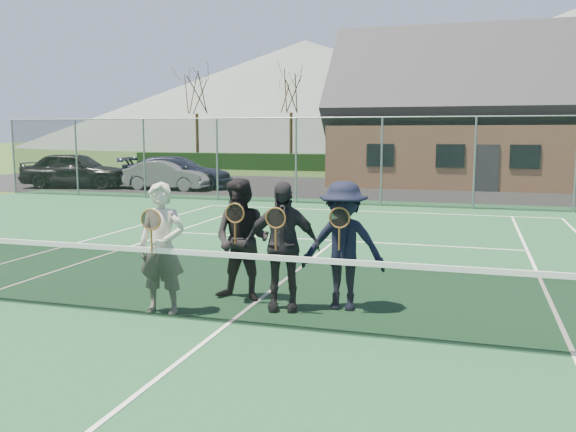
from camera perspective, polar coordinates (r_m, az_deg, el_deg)
name	(u,v)px	position (r m, az deg, el deg)	size (l,w,h in m)	color
ground	(402,190)	(27.35, 10.63, 2.45)	(220.00, 220.00, 0.00)	#2C4C1B
court_surface	(229,325)	(8.06, -5.57, -10.07)	(30.00, 30.00, 0.02)	#1C4C2B
tarmac_carpark	(314,187)	(28.07, 2.48, 2.72)	(40.00, 12.00, 0.01)	black
hedge_row	(424,164)	(39.24, 12.60, 4.78)	(40.00, 1.20, 1.10)	black
hill_west	(305,94)	(106.04, 1.61, 11.30)	(110.00, 110.00, 18.00)	#55665D
car_a	(76,170)	(29.30, -19.23, 4.09)	(1.92, 4.78, 1.63)	black
car_b	(168,175)	(27.17, -11.12, 3.75)	(1.35, 3.87, 1.28)	gray
car_c	(178,173)	(27.71, -10.29, 4.02)	(2.02, 4.96, 1.44)	#1C1D38
court_markings	(229,323)	(8.05, -5.57, -9.97)	(11.03, 23.83, 0.01)	white
tennis_net	(228,285)	(7.91, -5.62, -6.42)	(11.68, 0.08, 1.10)	slate
perimeter_fence	(382,161)	(20.81, 8.75, 5.07)	(30.07, 0.07, 3.02)	slate
clubhouse	(499,101)	(31.13, 19.11, 10.14)	(15.60, 8.20, 7.70)	#9E6B4C
tree_a	(196,86)	(44.46, -8.58, 11.97)	(3.20, 3.20, 7.77)	#3C2716
tree_b	(291,83)	(41.96, 0.29, 12.31)	(3.20, 3.20, 7.77)	#392414
tree_c	(461,79)	(40.23, 15.84, 12.21)	(3.20, 3.20, 7.77)	#3A2915
player_a	(162,248)	(8.45, -11.73, -2.97)	(0.69, 0.53, 1.80)	beige
player_b	(242,240)	(8.95, -4.31, -2.24)	(0.92, 0.74, 1.80)	black
player_c	(282,246)	(8.44, -0.59, -2.83)	(1.12, 0.66, 1.80)	black
player_d	(343,246)	(8.49, 5.18, -2.80)	(1.21, 0.75, 1.80)	black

